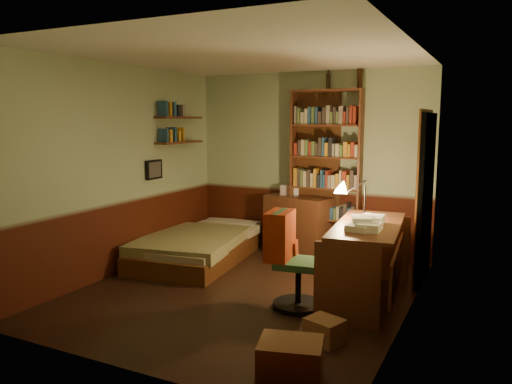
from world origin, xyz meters
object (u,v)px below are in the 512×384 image
at_px(desk, 367,263).
at_px(office_chair, 299,258).
at_px(desk_lamp, 365,188).
at_px(bed, 200,236).
at_px(cardboard_box_b, 325,331).
at_px(dresser, 299,225).
at_px(cardboard_box_a, 291,364).
at_px(mini_stereo, 289,189).
at_px(bookshelf, 326,174).

height_order(desk, office_chair, office_chair).
relative_size(desk, desk_lamp, 2.35).
relative_size(bed, cardboard_box_b, 7.16).
bearing_deg(cardboard_box_b, dresser, 116.02).
bearing_deg(office_chair, cardboard_box_a, -78.03).
height_order(mini_stereo, bookshelf, bookshelf).
bearing_deg(cardboard_box_b, desk, 86.43).
xyz_separation_m(bed, bookshelf, (1.49, 0.95, 0.84)).
height_order(dresser, cardboard_box_a, dresser).
height_order(dresser, cardboard_box_b, dresser).
bearing_deg(bookshelf, cardboard_box_a, -80.39).
bearing_deg(desk_lamp, bookshelf, 147.15).
bearing_deg(cardboard_box_a, desk_lamp, 91.68).
relative_size(bookshelf, office_chair, 2.22).
xyz_separation_m(desk_lamp, office_chair, (-0.45, -0.85, -0.65)).
distance_m(bookshelf, office_chair, 2.20).
xyz_separation_m(mini_stereo, cardboard_box_b, (1.49, -2.75, -0.80)).
bearing_deg(cardboard_box_b, desk_lamp, 92.19).
xyz_separation_m(desk, cardboard_box_b, (-0.07, -1.16, -0.31)).
relative_size(dresser, office_chair, 0.90).
xyz_separation_m(mini_stereo, office_chair, (0.98, -2.10, -0.38)).
height_order(desk, cardboard_box_a, desk).
bearing_deg(mini_stereo, desk, -67.76).
bearing_deg(mini_stereo, cardboard_box_b, -83.86).
distance_m(mini_stereo, desk_lamp, 1.91).
bearing_deg(desk, mini_stereo, 128.10).
relative_size(dresser, desk_lamp, 1.41).
distance_m(dresser, desk, 1.99).
distance_m(mini_stereo, cardboard_box_b, 3.23).
distance_m(dresser, mini_stereo, 0.54).
xyz_separation_m(bed, desk, (2.48, -0.59, 0.10)).
height_order(bookshelf, desk, bookshelf).
relative_size(bed, desk_lamp, 3.23).
bearing_deg(desk, bed, 160.20).
xyz_separation_m(dresser, desk_lamp, (1.22, -1.12, 0.75)).
bearing_deg(desk, desk_lamp, 104.50).
height_order(bookshelf, cardboard_box_b, bookshelf).
bearing_deg(dresser, cardboard_box_b, -50.52).
height_order(bookshelf, office_chair, bookshelf).
bearing_deg(mini_stereo, bookshelf, -26.26).
bearing_deg(desk_lamp, cardboard_box_a, -66.70).
relative_size(desk, office_chair, 1.50).
height_order(bed, cardboard_box_b, bed).
bearing_deg(office_chair, desk, 33.97).
bearing_deg(office_chair, bookshelf, 93.71).
bearing_deg(bookshelf, cardboard_box_b, -76.49).
relative_size(mini_stereo, office_chair, 0.25).
distance_m(bed, desk_lamp, 2.51).
height_order(office_chair, cardboard_box_b, office_chair).
bearing_deg(bookshelf, mini_stereo, 170.76).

